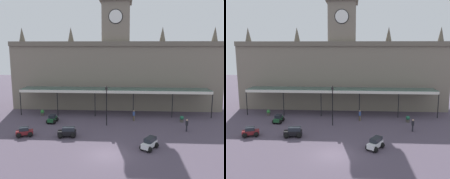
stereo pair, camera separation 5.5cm
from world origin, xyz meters
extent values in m
plane|color=#4D4251|center=(0.00, 0.00, 0.00)|extent=(140.00, 140.00, 0.00)
cube|color=slate|center=(0.00, 21.27, 6.01)|extent=(36.89, 6.65, 12.02)
cube|color=#685F52|center=(0.00, 17.80, 11.62)|extent=(36.89, 0.30, 0.80)
cube|color=slate|center=(0.00, 21.27, 15.36)|extent=(4.80, 4.80, 6.68)
cube|color=#61594D|center=(0.00, 21.27, 19.20)|extent=(5.50, 5.50, 1.00)
cylinder|color=white|center=(0.00, 18.81, 16.16)|extent=(2.20, 0.12, 2.20)
cylinder|color=black|center=(0.00, 18.85, 16.16)|extent=(2.46, 0.06, 2.46)
cone|color=#5B5448|center=(-17.44, 21.27, 13.32)|extent=(1.10, 1.10, 2.60)
cone|color=#5B5448|center=(-8.30, 21.27, 13.32)|extent=(1.10, 1.10, 2.60)
cone|color=#5B5448|center=(8.30, 21.27, 13.32)|extent=(1.10, 1.10, 2.60)
cone|color=#5B5448|center=(17.44, 21.27, 13.32)|extent=(1.10, 1.10, 2.60)
cube|color=#38564C|center=(0.00, 15.75, 4.26)|extent=(30.77, 3.20, 0.16)
cube|color=silver|center=(0.00, 14.15, 4.06)|extent=(30.77, 0.12, 0.44)
cylinder|color=black|center=(-15.38, 14.30, 2.09)|extent=(0.14, 0.14, 4.18)
cylinder|color=black|center=(-9.23, 14.30, 2.09)|extent=(0.14, 0.14, 4.18)
cylinder|color=black|center=(-3.08, 14.30, 2.09)|extent=(0.14, 0.14, 4.18)
cylinder|color=black|center=(3.08, 14.30, 2.09)|extent=(0.14, 0.14, 4.18)
cylinder|color=black|center=(9.23, 14.30, 2.09)|extent=(0.14, 0.14, 4.18)
cylinder|color=black|center=(15.38, 14.30, 2.09)|extent=(0.14, 0.14, 4.18)
cube|color=maroon|center=(-10.80, 4.76, 0.52)|extent=(2.23, 1.52, 0.50)
cube|color=#1E232B|center=(-10.84, 4.74, 0.98)|extent=(1.31, 1.12, 0.42)
sphere|color=black|center=(-10.31, 5.40, 0.32)|extent=(0.64, 0.64, 0.64)
sphere|color=black|center=(-10.01, 4.57, 0.32)|extent=(0.64, 0.64, 0.64)
sphere|color=black|center=(-11.58, 4.94, 0.32)|extent=(0.64, 0.64, 0.64)
sphere|color=black|center=(-11.28, 4.11, 0.32)|extent=(0.64, 0.64, 0.64)
cube|color=silver|center=(4.54, 1.77, 0.54)|extent=(1.98, 2.38, 0.55)
cube|color=#1E232B|center=(4.64, 1.94, 1.05)|extent=(1.54, 1.75, 0.45)
sphere|color=black|center=(4.49, 0.87, 0.32)|extent=(0.64, 0.64, 0.64)
sphere|color=black|center=(3.74, 1.36, 0.32)|extent=(0.64, 0.64, 0.64)
sphere|color=black|center=(5.34, 2.17, 0.32)|extent=(0.64, 0.64, 0.64)
sphere|color=black|center=(4.58, 2.66, 0.32)|extent=(0.64, 0.64, 0.64)
cube|color=#1E512D|center=(-9.00, 10.55, 0.52)|extent=(0.94, 2.08, 0.50)
cube|color=#1E232B|center=(-9.00, 10.50, 0.98)|extent=(0.83, 1.12, 0.42)
sphere|color=black|center=(-9.41, 11.23, 0.32)|extent=(0.64, 0.64, 0.64)
sphere|color=black|center=(-8.53, 11.21, 0.32)|extent=(0.64, 0.64, 0.64)
sphere|color=black|center=(-9.46, 9.89, 0.32)|extent=(0.64, 0.64, 0.64)
sphere|color=black|center=(-8.58, 9.86, 0.32)|extent=(0.64, 0.64, 0.64)
cube|color=black|center=(-5.40, 4.86, 0.54)|extent=(2.35, 1.18, 0.55)
cube|color=#1E232B|center=(-5.20, 4.88, 1.05)|extent=(1.64, 1.02, 0.45)
sphere|color=black|center=(-6.11, 4.31, 0.32)|extent=(0.64, 0.64, 0.64)
sphere|color=black|center=(-6.23, 5.20, 0.32)|extent=(0.64, 0.64, 0.64)
sphere|color=black|center=(-4.57, 4.51, 0.32)|extent=(0.64, 0.64, 0.64)
sphere|color=black|center=(-4.69, 5.40, 0.32)|extent=(0.64, 0.64, 0.64)
cylinder|color=brown|center=(3.07, 12.27, 0.41)|extent=(0.17, 0.17, 0.82)
cylinder|color=brown|center=(3.16, 12.08, 0.41)|extent=(0.17, 0.17, 0.82)
cylinder|color=#334C8C|center=(3.11, 12.17, 1.13)|extent=(0.34, 0.34, 0.62)
sphere|color=tan|center=(3.11, 12.17, 1.55)|extent=(0.23, 0.23, 0.23)
cylinder|color=black|center=(10.01, 7.76, 0.41)|extent=(0.17, 0.17, 0.82)
cylinder|color=black|center=(10.06, 7.97, 0.41)|extent=(0.17, 0.17, 0.82)
cylinder|color=black|center=(10.04, 7.86, 1.13)|extent=(0.34, 0.34, 0.62)
sphere|color=tan|center=(10.04, 7.86, 1.55)|extent=(0.23, 0.23, 0.23)
cylinder|color=black|center=(-0.83, 9.67, 2.58)|extent=(0.13, 0.13, 5.16)
cube|color=black|center=(-0.83, 9.67, 5.38)|extent=(0.30, 0.30, 0.44)
sphere|color=black|center=(-0.83, 9.67, 5.66)|extent=(0.14, 0.14, 0.14)
cylinder|color=#47423D|center=(-11.78, 14.19, 0.21)|extent=(0.56, 0.56, 0.42)
sphere|color=#328239|center=(-11.78, 14.19, 0.66)|extent=(0.60, 0.60, 0.60)
cylinder|color=#47423D|center=(10.26, 11.91, 0.21)|extent=(0.56, 0.56, 0.42)
sphere|color=#205E42|center=(10.26, 11.91, 0.66)|extent=(0.60, 0.60, 0.60)
camera|label=1|loc=(1.99, -24.04, 11.20)|focal=39.42mm
camera|label=2|loc=(2.04, -24.04, 11.20)|focal=39.42mm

